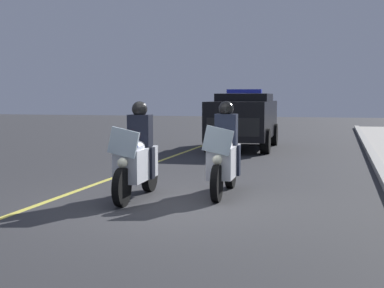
# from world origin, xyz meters

# --- Properties ---
(ground_plane) EXTENTS (80.00, 80.00, 0.00)m
(ground_plane) POSITION_xyz_m (0.00, 0.00, 0.00)
(ground_plane) COLOR #333335
(lane_stripe_center) EXTENTS (48.00, 0.12, 0.01)m
(lane_stripe_center) POSITION_xyz_m (0.00, -2.12, 0.00)
(lane_stripe_center) COLOR #E0D14C
(lane_stripe_center) RESTS_ON ground
(police_motorcycle_lead_left) EXTENTS (2.14, 0.58, 1.72)m
(police_motorcycle_lead_left) POSITION_xyz_m (-0.57, -0.74, 0.70)
(police_motorcycle_lead_left) COLOR black
(police_motorcycle_lead_left) RESTS_ON ground
(police_motorcycle_lead_right) EXTENTS (2.14, 0.58, 1.72)m
(police_motorcycle_lead_right) POSITION_xyz_m (-1.37, 0.68, 0.70)
(police_motorcycle_lead_right) COLOR black
(police_motorcycle_lead_right) RESTS_ON ground
(police_suv) EXTENTS (4.97, 2.21, 2.05)m
(police_suv) POSITION_xyz_m (-10.24, -0.48, 1.07)
(police_suv) COLOR black
(police_suv) RESTS_ON ground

